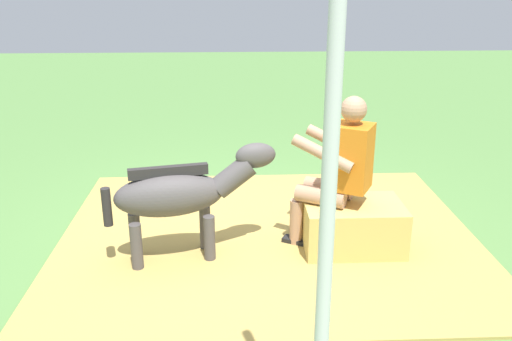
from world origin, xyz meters
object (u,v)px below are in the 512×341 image
Objects in this scene: pony_standing at (181,194)px; person_seated at (337,168)px; hay_bale at (353,227)px; tent_pole_left at (327,234)px.

person_seated is at bearing -173.45° from pony_standing.
person_seated is (0.15, -0.05, 0.49)m from hay_bale.
hay_bale is 0.60× the size of pony_standing.
pony_standing is at bearing 3.73° from hay_bale.
tent_pole_left is (0.62, 2.16, 1.02)m from hay_bale.
hay_bale is at bearing 160.71° from person_seated.
tent_pole_left is (0.48, 2.21, 0.53)m from person_seated.
person_seated is 0.97× the size of pony_standing.
person_seated reaches higher than hay_bale.
hay_bale is at bearing -176.27° from pony_standing.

